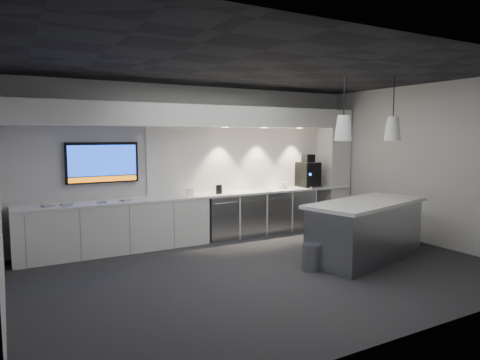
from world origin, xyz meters
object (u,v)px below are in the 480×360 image
bin (311,257)px  coffee_machine (308,173)px  wall_tv (103,163)px  island (366,230)px

bin → coffee_machine: size_ratio=0.55×
coffee_machine → wall_tv: bearing=178.9°
wall_tv → island: (3.63, -2.74, -1.07)m
wall_tv → coffee_machine: (4.38, -0.25, -0.36)m
island → bin: size_ratio=6.16×
island → coffee_machine: (0.75, 2.50, 0.71)m
wall_tv → bin: bearing=-48.2°
wall_tv → island: wall_tv is taller
island → coffee_machine: bearing=59.1°
wall_tv → island: bearing=-37.1°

